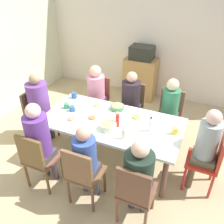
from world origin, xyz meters
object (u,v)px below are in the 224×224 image
object	(u,v)px
cup_3	(87,131)
person_1	(131,98)
chair_3	(210,159)
chair_6	(169,114)
dining_table	(112,125)
person_3	(206,145)
person_2	(96,91)
plate_1	(97,106)
chair_5	(38,158)
bowl_1	(108,126)
side_cabinet	(140,78)
bowl_0	(117,107)
chair_7	(135,191)
chair_0	(37,113)
chair_1	(132,105)
cup_0	(66,106)
chair_4	(83,173)
microwave	(142,53)
plate_2	(140,144)
cup_2	(175,131)
bottle_0	(124,133)
person_0	(39,102)
person_4	(86,158)
bottle_2	(150,125)
plate_3	(92,118)
cup_4	(72,109)
bottle_1	(118,120)
person_6	(170,107)
plate_4	(136,117)
cup_1	(74,95)
plate_0	(71,120)

from	to	relation	value
cup_3	person_1	bearing A→B (deg)	80.90
chair_3	chair_6	bearing A→B (deg)	129.09
dining_table	person_3	distance (m)	1.28
person_2	plate_1	bearing A→B (deg)	-61.50
chair_5	bowl_1	bearing A→B (deg)	44.28
side_cabinet	bowl_0	bearing A→B (deg)	-83.42
dining_table	chair_7	size ratio (longest dim) A/B	2.21
dining_table	plate_1	world-z (taller)	plate_1
chair_0	chair_1	xyz separation A→B (m)	(1.37, 0.88, 0.00)
dining_table	chair_5	size ratio (longest dim) A/B	2.21
bowl_0	cup_0	size ratio (longest dim) A/B	1.85
chair_1	cup_0	world-z (taller)	chair_1
person_2	chair_4	size ratio (longest dim) A/B	1.31
chair_1	microwave	bearing A→B (deg)	101.68
chair_1	plate_1	bearing A→B (deg)	-122.58
plate_2	cup_2	distance (m)	0.54
bottle_0	chair_4	bearing A→B (deg)	-117.88
chair_3	bowl_0	xyz separation A→B (m)	(-1.43, 0.33, 0.26)
chair_6	plate_2	world-z (taller)	chair_6
person_0	person_4	bearing A→B (deg)	-31.33
bottle_2	chair_7	bearing A→B (deg)	-83.39
chair_3	plate_3	world-z (taller)	chair_3
chair_7	cup_3	bearing A→B (deg)	150.74
person_1	side_cabinet	bearing A→B (deg)	100.94
chair_3	side_cabinet	distance (m)	2.73
chair_6	cup_4	xyz separation A→B (m)	(-1.32, -0.87, 0.26)
person_3	bottle_1	distance (m)	1.17
chair_5	bottle_0	xyz separation A→B (m)	(0.96, 0.56, 0.30)
person_6	bottle_1	xyz separation A→B (m)	(-0.54, -0.87, 0.14)
chair_4	bowl_0	size ratio (longest dim) A/B	4.10
plate_1	bottle_0	xyz separation A→B (m)	(0.68, -0.58, 0.07)
plate_4	plate_2	bearing A→B (deg)	-67.05
bowl_1	cup_2	xyz separation A→B (m)	(0.85, 0.25, -0.01)
person_3	cup_1	world-z (taller)	person_3
chair_1	bottle_1	world-z (taller)	bottle_1
person_1	chair_7	xyz separation A→B (m)	(0.66, -1.66, -0.19)
cup_0	cup_2	xyz separation A→B (m)	(1.67, 0.02, 0.01)
chair_4	plate_4	distance (m)	1.14
dining_table	bowl_1	world-z (taller)	bowl_1
person_2	cup_2	size ratio (longest dim) A/B	10.04
chair_7	side_cabinet	bearing A→B (deg)	106.98
chair_6	person_6	size ratio (longest dim) A/B	0.77
chair_1	cup_2	distance (m)	1.23
person_4	plate_3	bearing A→B (deg)	111.64
plate_0	bowl_1	size ratio (longest dim) A/B	0.90
person_2	cup_3	size ratio (longest dim) A/B	10.63
bowl_0	bowl_1	xyz separation A→B (m)	(0.09, -0.53, 0.01)
cup_1	cup_2	world-z (taller)	cup_1
chair_3	side_cabinet	xyz separation A→B (m)	(-1.64, 2.18, -0.06)
chair_1	chair_6	distance (m)	0.66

